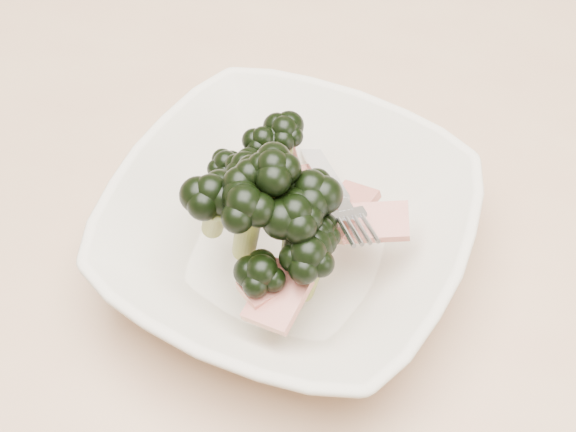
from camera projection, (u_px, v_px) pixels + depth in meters
The scene contains 2 objects.
dining_table at pixel (259, 265), 0.72m from camera, with size 1.20×0.80×0.75m.
broccoli_dish at pixel (286, 227), 0.57m from camera, with size 0.29×0.29×0.13m.
Camera 1 is at (0.14, -0.37, 1.25)m, focal length 50.00 mm.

